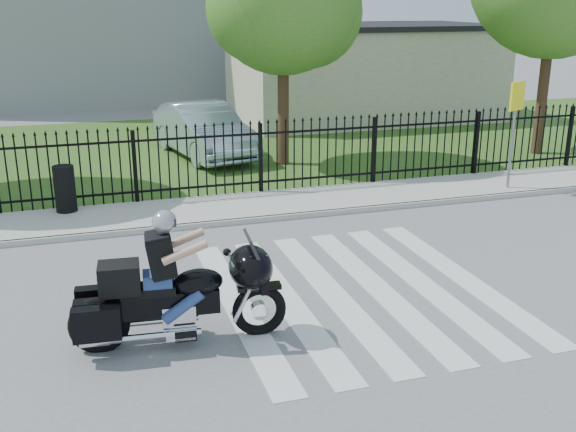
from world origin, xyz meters
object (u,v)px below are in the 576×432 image
object	(u,v)px
traffic_sign	(515,113)
motorcycle_rider	(173,289)
parked_car	(203,130)
litter_bin	(65,189)

from	to	relation	value
traffic_sign	motorcycle_rider	bearing A→B (deg)	-172.86
parked_car	traffic_sign	size ratio (longest dim) A/B	1.85
parked_car	traffic_sign	world-z (taller)	traffic_sign
motorcycle_rider	parked_car	xyz separation A→B (m)	(2.59, 11.57, 0.00)
parked_car	litter_bin	xyz separation A→B (m)	(-4.04, -5.01, -0.19)
motorcycle_rider	parked_car	distance (m)	11.86
litter_bin	parked_car	bearing A→B (deg)	51.10
motorcycle_rider	traffic_sign	distance (m)	10.62
motorcycle_rider	parked_car	world-z (taller)	motorcycle_rider
parked_car	traffic_sign	distance (m)	9.12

